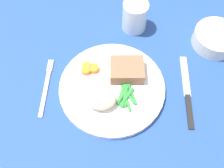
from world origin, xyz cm
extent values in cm
cube|color=#234793|center=(0.00, 0.00, 1.00)|extent=(120.00, 90.00, 2.00)
cylinder|color=white|center=(-0.53, -3.85, 2.80)|extent=(26.38, 26.38, 1.60)
cube|color=#936047|center=(3.03, 0.30, 5.24)|extent=(8.64, 7.10, 3.28)
ellipsoid|color=beige|center=(-2.91, -8.60, 5.44)|extent=(6.99, 5.27, 3.69)
cylinder|color=orange|center=(-7.37, -0.17, 4.23)|extent=(2.33, 2.33, 1.27)
cylinder|color=orange|center=(-7.30, 1.28, 4.24)|extent=(2.25, 2.25, 1.27)
cylinder|color=orange|center=(-7.36, -0.06, 4.14)|extent=(1.85, 1.85, 1.08)
cylinder|color=orange|center=(-5.44, 0.73, 4.19)|extent=(2.58, 2.58, 1.17)
cylinder|color=#2D8C38|center=(3.00, -7.33, 3.91)|extent=(2.72, 6.68, 0.62)
cylinder|color=#2D8C38|center=(3.14, -7.04, 4.02)|extent=(3.74, 5.07, 0.84)
cylinder|color=#2D8C38|center=(2.63, -5.63, 3.99)|extent=(4.19, 6.96, 0.78)
cylinder|color=#2D8C38|center=(4.15, -5.19, 3.92)|extent=(3.04, 7.48, 0.63)
cylinder|color=#2D8C38|center=(2.26, -5.24, 3.97)|extent=(3.12, 7.75, 0.73)
cylinder|color=#2D8C38|center=(2.83, -6.03, 3.99)|extent=(2.13, 7.54, 0.78)
cylinder|color=#2D8C38|center=(2.12, -4.82, 3.92)|extent=(2.51, 7.43, 0.63)
cylinder|color=#2D8C38|center=(3.55, -6.20, 3.93)|extent=(3.47, 5.07, 0.66)
cylinder|color=#2D8C38|center=(3.08, -6.78, 3.91)|extent=(1.04, 5.64, 0.61)
cube|color=silver|center=(-17.30, -5.85, 2.20)|extent=(1.00, 13.00, 0.40)
cube|color=silver|center=(-17.90, 2.45, 2.20)|extent=(0.24, 3.60, 0.40)
cube|color=silver|center=(-17.50, 2.45, 2.20)|extent=(0.24, 3.60, 0.40)
cube|color=silver|center=(-17.10, 2.45, 2.20)|extent=(0.24, 3.60, 0.40)
cube|color=silver|center=(-16.70, 2.45, 2.20)|extent=(0.24, 3.60, 0.40)
cube|color=black|center=(18.36, -9.35, 2.20)|extent=(1.30, 9.00, 0.64)
cube|color=silver|center=(18.36, 0.65, 2.20)|extent=(1.70, 12.00, 0.40)
cylinder|color=silver|center=(4.99, 17.28, 6.25)|extent=(7.03, 7.03, 8.51)
cylinder|color=silver|center=(4.99, 17.28, 4.26)|extent=(6.47, 6.47, 4.52)
cylinder|color=silver|center=(27.45, 12.04, 4.06)|extent=(12.37, 12.37, 4.12)
cylinder|color=#4C8C42|center=(27.45, 12.04, 4.98)|extent=(10.52, 10.52, 2.26)
camera|label=1|loc=(0.69, -33.58, 57.73)|focal=39.94mm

